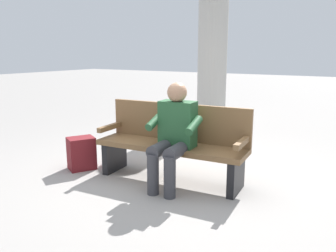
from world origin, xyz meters
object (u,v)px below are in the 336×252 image
at_px(bench_near, 173,142).
at_px(person_seated, 173,133).
at_px(support_pillar, 213,43).
at_px(backpack, 81,153).

xyz_separation_m(bench_near, person_seated, (-0.14, 0.22, 0.17)).
bearing_deg(bench_near, support_pillar, -77.15).
height_order(bench_near, person_seated, person_seated).
relative_size(person_seated, backpack, 2.79).
relative_size(bench_near, backpack, 4.34).
distance_m(bench_near, backpack, 1.27).
distance_m(bench_near, person_seated, 0.31).
distance_m(bench_near, support_pillar, 3.90).
bearing_deg(support_pillar, backpack, 88.32).
bearing_deg(bench_near, person_seated, 117.25).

